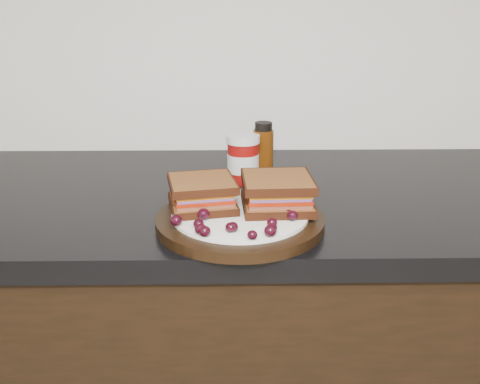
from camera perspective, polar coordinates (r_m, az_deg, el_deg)
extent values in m
cube|color=black|center=(1.30, 3.24, -19.73)|extent=(3.96, 0.58, 0.86)
cube|color=black|center=(1.07, 3.71, -0.80)|extent=(3.98, 0.60, 0.04)
cylinder|color=black|center=(0.89, 0.00, -3.09)|extent=(0.28, 0.28, 0.02)
ellipsoid|color=black|center=(0.84, -6.83, -3.01)|extent=(0.02, 0.02, 0.02)
ellipsoid|color=black|center=(0.82, -4.44, -3.41)|extent=(0.02, 0.02, 0.02)
ellipsoid|color=black|center=(0.80, -4.23, -3.94)|extent=(0.02, 0.02, 0.02)
ellipsoid|color=black|center=(0.80, -3.78, -4.20)|extent=(0.02, 0.02, 0.02)
ellipsoid|color=black|center=(0.81, -1.00, -3.79)|extent=(0.02, 0.02, 0.02)
ellipsoid|color=black|center=(0.81, -0.77, -3.74)|extent=(0.02, 0.02, 0.02)
ellipsoid|color=black|center=(0.79, 1.32, -4.60)|extent=(0.02, 0.02, 0.01)
ellipsoid|color=black|center=(0.80, 3.25, -4.16)|extent=(0.02, 0.02, 0.02)
ellipsoid|color=black|center=(0.80, 3.39, -3.95)|extent=(0.02, 0.02, 0.02)
ellipsoid|color=black|center=(0.83, 3.45, -3.29)|extent=(0.02, 0.02, 0.02)
ellipsoid|color=black|center=(0.85, 5.61, -2.52)|extent=(0.02, 0.02, 0.02)
ellipsoid|color=black|center=(0.86, 5.18, -2.34)|extent=(0.02, 0.02, 0.02)
ellipsoid|color=black|center=(0.88, 5.90, -1.88)|extent=(0.02, 0.02, 0.02)
ellipsoid|color=black|center=(0.91, 5.59, -1.11)|extent=(0.02, 0.02, 0.02)
ellipsoid|color=black|center=(0.93, 4.06, -0.63)|extent=(0.02, 0.02, 0.02)
ellipsoid|color=black|center=(0.92, 3.26, -0.71)|extent=(0.02, 0.02, 0.02)
ellipsoid|color=black|center=(0.93, -3.33, -0.59)|extent=(0.02, 0.02, 0.02)
ellipsoid|color=black|center=(0.92, -3.50, -0.81)|extent=(0.02, 0.02, 0.02)
ellipsoid|color=black|center=(0.90, -6.00, -1.13)|extent=(0.02, 0.02, 0.02)
ellipsoid|color=black|center=(0.89, -5.29, -1.69)|extent=(0.02, 0.02, 0.02)
ellipsoid|color=black|center=(0.85, -3.91, -2.37)|extent=(0.02, 0.02, 0.02)
ellipsoid|color=black|center=(0.90, -2.88, -1.18)|extent=(0.02, 0.02, 0.02)
ellipsoid|color=black|center=(0.89, -3.75, -1.48)|extent=(0.02, 0.02, 0.02)
ellipsoid|color=black|center=(0.90, -5.40, -1.18)|extent=(0.02, 0.02, 0.02)
cylinder|color=maroon|center=(1.09, 0.32, 3.56)|extent=(0.09, 0.09, 0.10)
cylinder|color=#4A2307|center=(1.12, 2.49, 4.46)|extent=(0.04, 0.04, 0.12)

